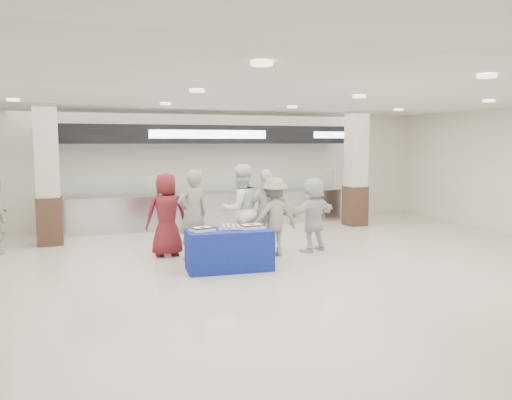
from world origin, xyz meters
name	(u,v)px	position (x,y,z in m)	size (l,w,h in m)	color
ground	(282,274)	(0.00, 0.00, 0.00)	(14.00, 14.00, 0.00)	beige
serving_line	(207,185)	(0.00, 5.40, 1.16)	(8.70, 0.85, 2.80)	#BBBDC2
column_left	(48,178)	(-4.00, 4.20, 1.53)	(0.55, 0.55, 3.20)	#382319
column_right	(356,171)	(4.00, 4.20, 1.53)	(0.55, 0.55, 3.20)	#382319
display_table	(229,250)	(-0.78, 0.65, 0.38)	(1.55, 0.78, 0.75)	navy
sheet_cake_left	(202,228)	(-1.27, 0.70, 0.79)	(0.46, 0.40, 0.09)	white
sheet_cake_right	(252,226)	(-0.34, 0.65, 0.80)	(0.45, 0.36, 0.09)	white
cupcake_tray	(231,227)	(-0.73, 0.69, 0.79)	(0.52, 0.44, 0.07)	#AFAFB4
civilian_maroon	(167,215)	(-1.67, 2.16, 0.86)	(0.84, 0.55, 1.73)	maroon
soldier_a	(193,215)	(-1.23, 1.67, 0.90)	(0.66, 0.43, 1.81)	gray
chef_tall	(241,210)	(-0.21, 1.71, 0.95)	(0.92, 0.72, 1.89)	white
chef_short	(267,212)	(0.32, 1.57, 0.89)	(1.05, 0.44, 1.79)	white
soldier_b	(274,217)	(0.42, 1.43, 0.81)	(1.05, 0.60, 1.63)	gray
civilian_white	(313,214)	(1.38, 1.54, 0.80)	(1.48, 0.47, 1.60)	silver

